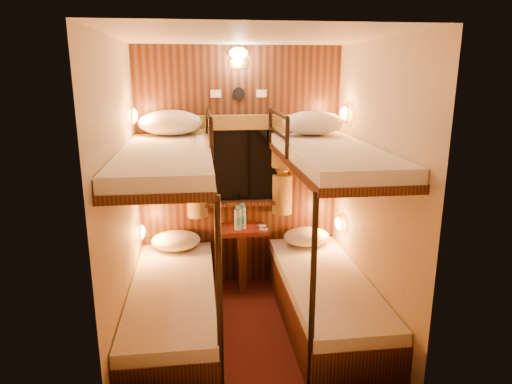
{
  "coord_description": "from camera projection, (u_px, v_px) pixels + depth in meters",
  "views": [
    {
      "loc": [
        -0.4,
        -3.43,
        2.15
      ],
      "look_at": [
        0.06,
        0.15,
        1.2
      ],
      "focal_mm": 32.0,
      "sensor_mm": 36.0,
      "label": 1
    }
  ],
  "objects": [
    {
      "name": "floor",
      "position": [
        252.0,
        332.0,
        3.89
      ],
      "size": [
        2.1,
        2.1,
        0.0
      ],
      "primitive_type": "plane",
      "color": "#39120F",
      "rests_on": "ground"
    },
    {
      "name": "ceiling",
      "position": [
        251.0,
        36.0,
        3.27
      ],
      "size": [
        2.1,
        2.1,
        0.0
      ],
      "primitive_type": "plane",
      "rotation": [
        3.14,
        0.0,
        0.0
      ],
      "color": "silver",
      "rests_on": "wall_back"
    },
    {
      "name": "wall_back",
      "position": [
        239.0,
        169.0,
        4.59
      ],
      "size": [
        2.4,
        0.0,
        2.4
      ],
      "primitive_type": "plane",
      "rotation": [
        1.57,
        0.0,
        0.0
      ],
      "color": "#C6B293",
      "rests_on": "floor"
    },
    {
      "name": "wall_front",
      "position": [
        273.0,
        246.0,
        2.57
      ],
      "size": [
        2.4,
        0.0,
        2.4
      ],
      "primitive_type": "plane",
      "rotation": [
        -1.57,
        0.0,
        0.0
      ],
      "color": "#C6B293",
      "rests_on": "floor"
    },
    {
      "name": "wall_left",
      "position": [
        121.0,
        201.0,
        3.46
      ],
      "size": [
        0.0,
        2.4,
        2.4
      ],
      "primitive_type": "plane",
      "rotation": [
        1.57,
        0.0,
        1.57
      ],
      "color": "#C6B293",
      "rests_on": "floor"
    },
    {
      "name": "wall_right",
      "position": [
        373.0,
        193.0,
        3.7
      ],
      "size": [
        0.0,
        2.4,
        2.4
      ],
      "primitive_type": "plane",
      "rotation": [
        1.57,
        0.0,
        -1.57
      ],
      "color": "#C6B293",
      "rests_on": "floor"
    },
    {
      "name": "back_panel",
      "position": [
        239.0,
        170.0,
        4.57
      ],
      "size": [
        2.0,
        0.03,
        2.4
      ],
      "primitive_type": "cube",
      "color": "black",
      "rests_on": "floor"
    },
    {
      "name": "bunk_left",
      "position": [
        172.0,
        273.0,
        3.73
      ],
      "size": [
        0.72,
        1.9,
        1.82
      ],
      "color": "black",
      "rests_on": "floor"
    },
    {
      "name": "bunk_right",
      "position": [
        326.0,
        265.0,
        3.89
      ],
      "size": [
        0.72,
        1.9,
        1.82
      ],
      "color": "black",
      "rests_on": "floor"
    },
    {
      "name": "window",
      "position": [
        240.0,
        172.0,
        4.55
      ],
      "size": [
        1.0,
        0.12,
        0.79
      ],
      "color": "black",
      "rests_on": "back_panel"
    },
    {
      "name": "curtains",
      "position": [
        240.0,
        165.0,
        4.5
      ],
      "size": [
        1.1,
        0.22,
        1.0
      ],
      "color": "brown",
      "rests_on": "back_panel"
    },
    {
      "name": "back_fixtures",
      "position": [
        239.0,
        61.0,
        4.27
      ],
      "size": [
        0.54,
        0.09,
        0.48
      ],
      "color": "black",
      "rests_on": "back_panel"
    },
    {
      "name": "reading_lamps",
      "position": [
        242.0,
        173.0,
        4.24
      ],
      "size": [
        2.0,
        0.2,
        1.25
      ],
      "color": "orange",
      "rests_on": "wall_left"
    },
    {
      "name": "table",
      "position": [
        242.0,
        250.0,
        4.6
      ],
      "size": [
        0.5,
        0.34,
        0.66
      ],
      "color": "#5A2614",
      "rests_on": "floor"
    },
    {
      "name": "bottle_left",
      "position": [
        238.0,
        220.0,
        4.44
      ],
      "size": [
        0.07,
        0.07,
        0.25
      ],
      "rotation": [
        0.0,
        0.0,
        -0.04
      ],
      "color": "#99BFE5",
      "rests_on": "table"
    },
    {
      "name": "bottle_right",
      "position": [
        242.0,
        218.0,
        4.48
      ],
      "size": [
        0.08,
        0.08,
        0.26
      ],
      "rotation": [
        0.0,
        0.0,
        -0.24
      ],
      "color": "#99BFE5",
      "rests_on": "table"
    },
    {
      "name": "sachet_a",
      "position": [
        264.0,
        229.0,
        4.48
      ],
      "size": [
        0.1,
        0.09,
        0.01
      ],
      "primitive_type": "cube",
      "rotation": [
        0.0,
        0.0,
        -0.42
      ],
      "color": "silver",
      "rests_on": "table"
    },
    {
      "name": "sachet_b",
      "position": [
        262.0,
        226.0,
        4.59
      ],
      "size": [
        0.09,
        0.07,
        0.01
      ],
      "primitive_type": "cube",
      "rotation": [
        0.0,
        0.0,
        0.21
      ],
      "color": "silver",
      "rests_on": "table"
    },
    {
      "name": "pillow_lower_left",
      "position": [
        176.0,
        241.0,
        4.47
      ],
      "size": [
        0.48,
        0.34,
        0.19
      ],
      "primitive_type": "ellipsoid",
      "color": "silver",
      "rests_on": "bunk_left"
    },
    {
      "name": "pillow_lower_right",
      "position": [
        306.0,
        237.0,
        4.58
      ],
      "size": [
        0.46,
        0.33,
        0.18
      ],
      "primitive_type": "ellipsoid",
      "color": "silver",
      "rests_on": "bunk_right"
    },
    {
      "name": "pillow_upper_left",
      "position": [
        170.0,
        123.0,
        4.17
      ],
      "size": [
        0.58,
        0.42,
        0.23
      ],
      "primitive_type": "ellipsoid",
      "color": "silver",
      "rests_on": "bunk_left"
    },
    {
      "name": "pillow_upper_right",
      "position": [
        313.0,
        123.0,
        4.19
      ],
      "size": [
        0.56,
        0.4,
        0.22
      ],
      "primitive_type": "ellipsoid",
      "color": "silver",
      "rests_on": "bunk_right"
    }
  ]
}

